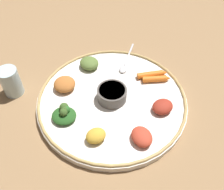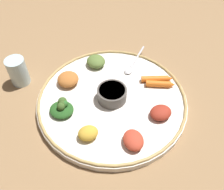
# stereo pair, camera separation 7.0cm
# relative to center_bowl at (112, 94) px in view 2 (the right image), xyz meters

# --- Properties ---
(ground_plane) EXTENTS (2.40, 2.40, 0.00)m
(ground_plane) POSITION_rel_center_bowl_xyz_m (0.00, 0.00, -0.04)
(ground_plane) COLOR olive
(platter) EXTENTS (0.42, 0.42, 0.02)m
(platter) POSITION_rel_center_bowl_xyz_m (0.00, 0.00, -0.03)
(platter) COLOR white
(platter) RESTS_ON ground_plane
(platter_rim) EXTENTS (0.42, 0.42, 0.01)m
(platter_rim) POSITION_rel_center_bowl_xyz_m (0.00, 0.00, -0.02)
(platter_rim) COLOR tan
(platter_rim) RESTS_ON platter
(center_bowl) EXTENTS (0.08, 0.08, 0.04)m
(center_bowl) POSITION_rel_center_bowl_xyz_m (0.00, 0.00, 0.00)
(center_bowl) COLOR #4C4742
(center_bowl) RESTS_ON platter
(spoon) EXTENTS (0.12, 0.11, 0.01)m
(spoon) POSITION_rel_center_bowl_xyz_m (0.12, 0.10, -0.02)
(spoon) COLOR silver
(spoon) RESTS_ON platter
(greens_pile) EXTENTS (0.09, 0.09, 0.04)m
(greens_pile) POSITION_rel_center_bowl_xyz_m (-0.14, 0.01, -0.00)
(greens_pile) COLOR #23511E
(greens_pile) RESTS_ON platter
(carrot_near_spoon) EXTENTS (0.08, 0.06, 0.02)m
(carrot_near_spoon) POSITION_rel_center_bowl_xyz_m (0.15, -0.02, -0.01)
(carrot_near_spoon) COLOR orange
(carrot_near_spoon) RESTS_ON platter
(carrot_outer) EXTENTS (0.09, 0.05, 0.02)m
(carrot_outer) POSITION_rel_center_bowl_xyz_m (0.15, 0.01, -0.01)
(carrot_outer) COLOR orange
(carrot_outer) RESTS_ON platter
(mound_beet) EXTENTS (0.06, 0.05, 0.03)m
(mound_beet) POSITION_rel_center_bowl_xyz_m (0.09, -0.11, -0.01)
(mound_beet) COLOR maroon
(mound_beet) RESTS_ON platter
(mound_collards) EXTENTS (0.07, 0.07, 0.03)m
(mound_collards) POSITION_rel_center_bowl_xyz_m (0.01, 0.15, -0.01)
(mound_collards) COLOR #567033
(mound_collards) RESTS_ON platter
(mound_berbere_red) EXTENTS (0.06, 0.07, 0.03)m
(mound_berbere_red) POSITION_rel_center_bowl_xyz_m (-0.01, -0.15, -0.01)
(mound_berbere_red) COLOR #B73D28
(mound_berbere_red) RESTS_ON platter
(mound_lentil_yellow) EXTENTS (0.05, 0.05, 0.03)m
(mound_lentil_yellow) POSITION_rel_center_bowl_xyz_m (-0.11, -0.09, -0.00)
(mound_lentil_yellow) COLOR gold
(mound_lentil_yellow) RESTS_ON platter
(mound_chickpea) EXTENTS (0.09, 0.09, 0.03)m
(mound_chickpea) POSITION_rel_center_bowl_xyz_m (-0.09, 0.11, -0.00)
(mound_chickpea) COLOR #B2662D
(mound_chickpea) RESTS_ON platter
(drinking_glass) EXTENTS (0.06, 0.06, 0.09)m
(drinking_glass) POSITION_rel_center_bowl_xyz_m (-0.22, 0.20, -0.00)
(drinking_glass) COLOR silver
(drinking_glass) RESTS_ON ground_plane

